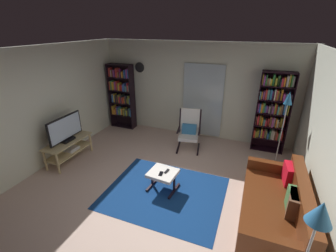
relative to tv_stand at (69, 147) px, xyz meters
name	(u,v)px	position (x,y,z in m)	size (l,w,h in m)	color
ground_plane	(152,193)	(2.32, -0.40, -0.34)	(7.02, 7.02, 0.00)	beige
wall_back	(195,91)	(2.32, 2.50, 0.96)	(5.60, 0.06, 2.60)	silver
wall_left	(33,112)	(-0.38, -0.40, 0.96)	(0.06, 6.00, 2.60)	silver
glass_door_panel	(202,101)	(2.56, 2.43, 0.71)	(1.10, 0.01, 2.00)	silver
area_rug	(165,192)	(2.54, -0.29, -0.33)	(2.21, 1.81, 0.01)	navy
tv_stand	(69,147)	(0.00, 0.00, 0.00)	(0.46, 1.17, 0.52)	tan
television	(65,129)	(0.00, -0.01, 0.46)	(0.20, 0.96, 0.59)	black
bookshelf_near_tv	(122,94)	(0.11, 2.23, 0.70)	(0.76, 0.30, 1.94)	black
bookshelf_near_sofa	(272,110)	(4.33, 2.25, 0.73)	(0.76, 0.30, 2.01)	black
leather_sofa	(276,209)	(4.47, -0.33, -0.04)	(0.91, 1.97, 0.80)	#592912
lounge_armchair	(189,128)	(2.44, 1.63, 0.20)	(0.67, 0.74, 1.02)	black
ottoman	(163,175)	(2.46, -0.19, -0.02)	(0.56, 0.52, 0.39)	white
tv_remote	(167,171)	(2.52, -0.15, 0.06)	(0.04, 0.14, 0.02)	black
cell_phone	(161,174)	(2.45, -0.26, 0.05)	(0.07, 0.14, 0.01)	black
floor_lamp_by_sofa	(316,226)	(4.57, -1.69, 0.98)	(0.22, 0.22, 1.58)	#A5A5AD
floor_lamp_by_shelf	(286,110)	(4.53, 1.50, 1.02)	(0.22, 0.22, 1.74)	#A5A5AD
wall_clock	(140,67)	(0.67, 2.42, 1.51)	(0.29, 0.03, 0.29)	silver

